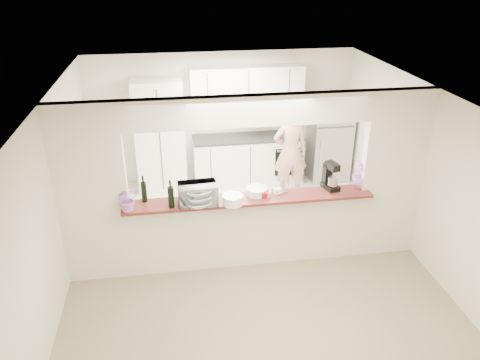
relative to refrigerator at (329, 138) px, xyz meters
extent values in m
plane|color=gray|center=(-2.05, -2.65, -0.85)|extent=(6.00, 6.00, 0.00)
cube|color=silver|center=(-2.05, -1.10, -0.84)|extent=(5.00, 2.90, 0.01)
cube|color=white|center=(-4.10, -2.65, 0.40)|extent=(0.90, 0.15, 2.50)
cube|color=white|center=(0.00, -2.65, 0.40)|extent=(0.90, 0.15, 2.50)
cube|color=white|center=(-2.05, -2.65, 1.45)|extent=(3.20, 0.15, 0.40)
cube|color=white|center=(-2.05, -2.65, -0.32)|extent=(3.20, 0.15, 1.05)
cube|color=maroon|center=(-2.05, -2.70, 0.22)|extent=(3.40, 0.38, 0.04)
cube|color=white|center=(-3.25, 0.05, 0.20)|extent=(0.90, 0.60, 2.10)
cube|color=white|center=(-1.60, 0.05, -0.40)|extent=(2.10, 0.60, 0.90)
cube|color=#2E2E30|center=(-1.60, 0.05, 0.07)|extent=(2.10, 0.62, 0.04)
cube|color=white|center=(-1.60, 0.18, 1.02)|extent=(2.10, 0.35, 0.75)
cube|color=black|center=(-1.35, 0.07, 0.59)|extent=(0.75, 0.45, 0.12)
cube|color=black|center=(-0.85, -0.25, -0.35)|extent=(0.55, 0.02, 0.55)
cube|color=#A0A0A5|center=(0.00, 0.00, 0.00)|extent=(0.75, 0.70, 1.70)
imported|color=#C669A4|center=(-3.65, -2.80, 0.40)|extent=(0.37, 0.35, 0.32)
cylinder|color=black|center=(-3.10, -2.80, 0.38)|extent=(0.08, 0.08, 0.29)
cylinder|color=black|center=(-3.10, -2.80, 0.58)|extent=(0.03, 0.03, 0.10)
cylinder|color=black|center=(-3.45, -2.58, 0.38)|extent=(0.07, 0.07, 0.28)
cylinder|color=black|center=(-3.45, -2.58, 0.56)|extent=(0.03, 0.03, 0.10)
imported|color=#A2A2A6|center=(-2.75, -2.75, 0.38)|extent=(0.52, 0.37, 0.28)
imported|color=white|center=(-2.75, -2.82, 0.36)|extent=(0.38, 0.38, 0.25)
cylinder|color=white|center=(-2.30, -2.84, 0.30)|extent=(0.27, 0.27, 0.12)
cylinder|color=white|center=(-2.30, -2.84, 0.36)|extent=(0.28, 0.28, 0.01)
cylinder|color=white|center=(-1.94, -2.62, 0.29)|extent=(0.28, 0.28, 0.09)
cylinder|color=white|center=(-1.94, -2.62, 0.34)|extent=(0.29, 0.29, 0.01)
cylinder|color=maroon|center=(-1.85, -2.68, 0.28)|extent=(0.16, 0.16, 0.08)
cylinder|color=beige|center=(-1.82, -2.68, 0.27)|extent=(0.14, 0.14, 0.07)
cube|color=silver|center=(-1.60, -2.60, 0.25)|extent=(0.24, 0.20, 0.01)
cube|color=white|center=(-1.60, -2.60, 0.28)|extent=(0.12, 0.12, 0.05)
cube|color=black|center=(-0.88, -2.60, 0.27)|extent=(0.23, 0.30, 0.07)
cube|color=black|center=(-0.90, -2.51, 0.45)|extent=(0.13, 0.12, 0.29)
cube|color=black|center=(-0.88, -2.61, 0.59)|extent=(0.17, 0.25, 0.10)
cylinder|color=#B7B7BC|center=(-0.87, -2.66, 0.38)|extent=(0.13, 0.13, 0.12)
imported|color=#AC65BC|center=(-0.45, -2.61, 0.45)|extent=(0.31, 0.31, 0.42)
imported|color=tan|center=(-0.95, -0.68, 0.02)|extent=(0.65, 0.44, 1.74)
camera|label=1|loc=(-3.04, -8.22, 3.19)|focal=35.00mm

